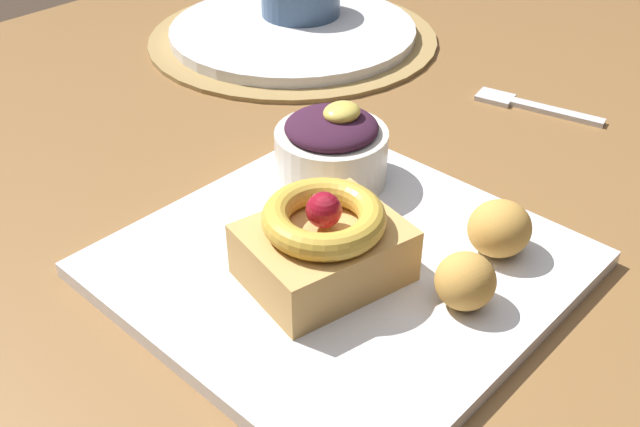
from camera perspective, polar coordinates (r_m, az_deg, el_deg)
name	(u,v)px	position (r m, az deg, el deg)	size (l,w,h in m)	color
dining_table	(294,252)	(0.67, -2.01, -2.97)	(1.58, 1.03, 0.73)	brown
woven_placemat	(293,38)	(0.89, -2.08, 13.35)	(0.34, 0.34, 0.01)	#997A47
front_plate	(341,264)	(0.52, 1.60, -3.91)	(0.28, 0.28, 0.01)	white
cake_slice	(324,243)	(0.49, 0.29, -2.25)	(0.12, 0.10, 0.07)	tan
berry_ramekin	(332,148)	(0.59, 0.89, 5.03)	(0.09, 0.09, 0.07)	silver
fritter_front	(499,228)	(0.53, 13.61, -1.12)	(0.05, 0.04, 0.04)	gold
fritter_middle	(465,281)	(0.48, 11.09, -5.10)	(0.04, 0.04, 0.04)	gold
back_plate	(293,31)	(0.89, -2.10, 13.85)	(0.29, 0.29, 0.01)	white
fork	(529,105)	(0.76, 15.72, 7.99)	(0.04, 0.13, 0.00)	silver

